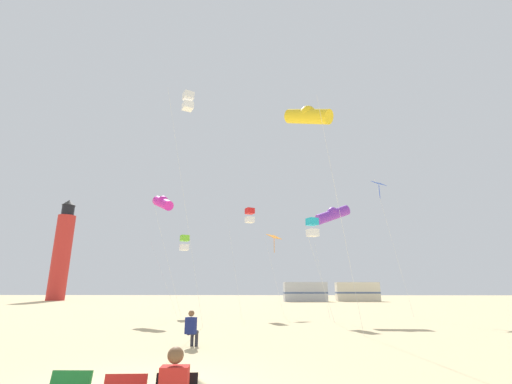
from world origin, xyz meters
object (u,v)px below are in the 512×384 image
(kite_tube_gold, at_px, (308,116))
(rv_van_silver, at_px, (305,292))
(kite_box_cyan, at_px, (312,227))
(kite_diamond_blue, at_px, (380,188))
(kite_flyer_standing, at_px, (192,327))
(lighthouse_distant, at_px, (62,252))
(rv_van_cream, at_px, (357,292))
(kite_box_white, at_px, (188,102))
(kite_diamond_orange, at_px, (274,239))
(kite_box_scarlet, at_px, (250,216))
(kite_tube_violet, at_px, (333,214))
(kite_tube_magenta, at_px, (163,203))
(kite_box_lime, at_px, (184,243))

(kite_tube_gold, xyz_separation_m, rv_van_silver, (3.69, 39.85, -8.43))
(kite_box_cyan, bearing_deg, kite_diamond_blue, 34.94)
(kite_flyer_standing, relative_size, kite_tube_gold, 0.11)
(kite_tube_gold, relative_size, lighthouse_distant, 0.63)
(kite_flyer_standing, relative_size, rv_van_cream, 0.18)
(kite_flyer_standing, bearing_deg, kite_box_white, -60.43)
(kite_flyer_standing, distance_m, kite_diamond_orange, 15.42)
(kite_diamond_blue, distance_m, kite_box_scarlet, 10.16)
(kite_box_white, distance_m, kite_diamond_orange, 11.79)
(kite_tube_violet, bearing_deg, rv_van_silver, 87.88)
(kite_box_white, relative_size, kite_diamond_orange, 2.34)
(kite_box_scarlet, xyz_separation_m, lighthouse_distant, (-33.07, 31.26, 0.44))
(kite_diamond_orange, bearing_deg, kite_tube_magenta, -163.98)
(kite_flyer_standing, height_order, rv_van_silver, rv_van_silver)
(kite_box_scarlet, bearing_deg, kite_box_lime, -176.72)
(rv_van_silver, bearing_deg, kite_diamond_orange, -104.07)
(kite_diamond_blue, distance_m, kite_box_lime, 15.45)
(rv_van_silver, bearing_deg, kite_flyer_standing, -104.67)
(kite_diamond_blue, xyz_separation_m, rv_van_silver, (-2.90, 29.26, -7.81))
(kite_box_white, bearing_deg, lighthouse_distant, 127.25)
(lighthouse_distant, height_order, rv_van_cream, lighthouse_distant)
(kite_box_scarlet, bearing_deg, kite_tube_magenta, -156.31)
(kite_tube_magenta, height_order, kite_box_cyan, kite_tube_magenta)
(kite_box_scarlet, relative_size, rv_van_silver, 1.21)
(kite_flyer_standing, xyz_separation_m, kite_box_lime, (-3.81, 14.42, 4.63))
(kite_tube_violet, xyz_separation_m, kite_diamond_orange, (-3.99, 2.87, -1.30))
(kite_flyer_standing, xyz_separation_m, rv_van_silver, (8.21, 42.78, 0.78))
(kite_box_white, height_order, kite_box_lime, kite_box_white)
(kite_box_white, xyz_separation_m, rv_van_silver, (10.54, 35.70, -11.70))
(kite_tube_violet, height_order, lighthouse_distant, lighthouse_distant)
(kite_tube_violet, xyz_separation_m, kite_tube_gold, (-2.52, -8.50, 3.04))
(kite_tube_violet, distance_m, kite_box_cyan, 2.83)
(rv_van_cream, bearing_deg, kite_box_scarlet, -115.51)
(kite_flyer_standing, distance_m, lighthouse_distant, 56.41)
(kite_diamond_blue, relative_size, kite_diamond_orange, 1.67)
(kite_flyer_standing, height_order, kite_box_lime, kite_box_lime)
(lighthouse_distant, bearing_deg, kite_box_cyan, -44.37)
(kite_flyer_standing, bearing_deg, kite_tube_magenta, -56.12)
(kite_tube_violet, relative_size, rv_van_silver, 1.14)
(kite_tube_violet, xyz_separation_m, kite_box_scarlet, (-5.87, 3.26, 0.61))
(kite_tube_violet, bearing_deg, kite_diamond_orange, 144.28)
(kite_tube_violet, distance_m, kite_diamond_orange, 5.09)
(kite_tube_magenta, relative_size, kite_diamond_orange, 1.46)
(kite_flyer_standing, relative_size, kite_box_scarlet, 0.15)
(kite_box_cyan, relative_size, rv_van_silver, 0.93)
(rv_van_silver, bearing_deg, kite_box_scarlet, -107.87)
(kite_tube_violet, relative_size, rv_van_cream, 1.15)
(kite_box_scarlet, bearing_deg, lighthouse_distant, 136.61)
(kite_diamond_orange, relative_size, lighthouse_distant, 0.35)
(rv_van_silver, bearing_deg, kite_box_lime, -116.77)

